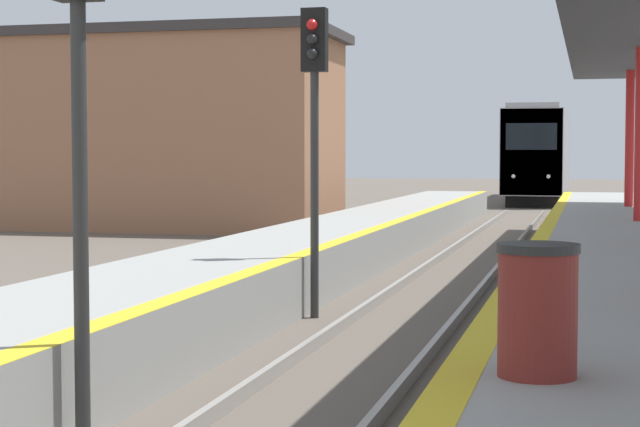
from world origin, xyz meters
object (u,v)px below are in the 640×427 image
(signal_near, at_px, (78,57))
(trash_bin, at_px, (537,310))
(signal_mid, at_px, (314,102))
(train, at_px, (540,155))

(signal_near, distance_m, trash_bin, 3.94)
(signal_mid, height_order, trash_bin, signal_mid)
(train, height_order, signal_near, train)
(train, height_order, signal_mid, train)
(signal_near, xyz_separation_m, trash_bin, (3.50, -0.34, -1.78))
(train, bearing_deg, signal_near, -91.59)
(trash_bin, bearing_deg, train, 92.57)
(signal_mid, distance_m, trash_bin, 8.59)
(train, relative_size, signal_near, 3.95)
(train, distance_m, trash_bin, 48.29)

